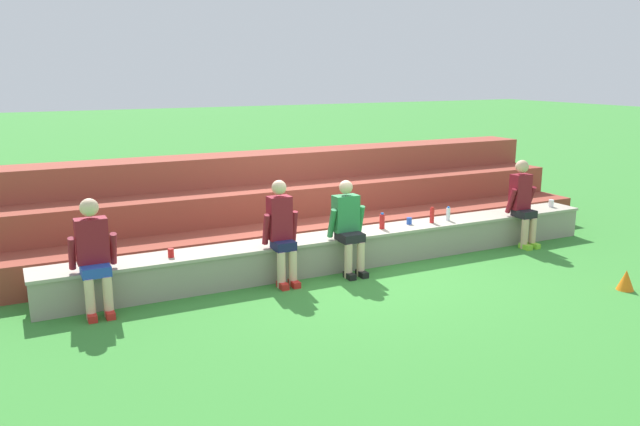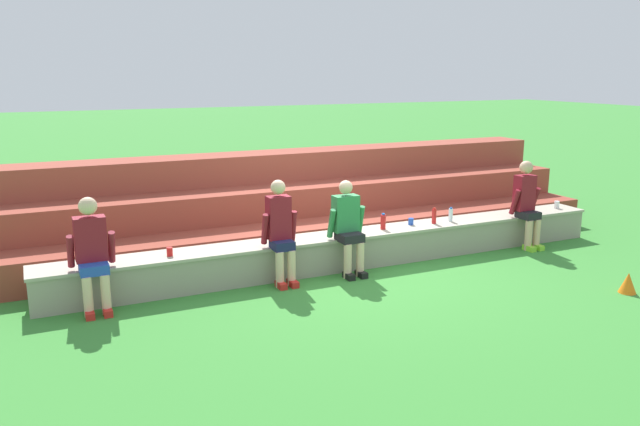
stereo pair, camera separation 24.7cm
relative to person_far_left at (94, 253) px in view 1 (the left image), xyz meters
name	(u,v)px [view 1 (the left image)]	position (x,y,z in m)	size (l,w,h in m)	color
ground_plane	(359,270)	(3.57, 0.01, -0.73)	(80.00, 80.00, 0.00)	#388433
stone_seating_wall	(350,248)	(3.57, 0.28, -0.47)	(8.63, 0.58, 0.49)	gray
brick_bleachers	(298,205)	(3.57, 2.09, -0.18)	(9.90, 2.22, 1.42)	brown
person_far_left	(94,253)	(0.00, 0.00, 0.00)	(0.54, 0.52, 1.36)	beige
person_left_of_center	(282,230)	(2.37, 0.00, 0.00)	(0.48, 0.48, 1.39)	beige
person_center	(348,225)	(3.36, -0.03, -0.04)	(0.53, 0.52, 1.31)	beige
person_right_of_center	(523,201)	(6.58, -0.02, 0.01)	(0.49, 0.50, 1.39)	#DBAD89
water_bottle_near_left	(382,221)	(4.11, 0.28, -0.12)	(0.08, 0.08, 0.24)	red
water_bottle_near_right	(432,215)	(5.00, 0.26, -0.12)	(0.07, 0.07, 0.25)	red
water_bottle_center_gap	(448,214)	(5.32, 0.27, -0.13)	(0.06, 0.06, 0.22)	silver
plastic_cup_right_end	(171,253)	(0.95, 0.23, -0.18)	(0.08, 0.08, 0.11)	red
plastic_cup_middle	(551,203)	(7.54, 0.28, -0.18)	(0.08, 0.08, 0.13)	white
plastic_cup_left_end	(409,221)	(4.63, 0.34, -0.19)	(0.08, 0.08, 0.10)	blue
sports_cone	(626,280)	(6.25, -2.26, -0.59)	(0.22, 0.22, 0.27)	orange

